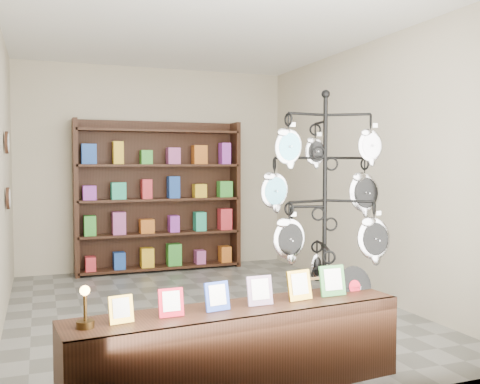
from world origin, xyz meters
name	(u,v)px	position (x,y,z in m)	size (l,w,h in m)	color
ground	(205,309)	(0.00, 0.00, 0.00)	(5.00, 5.00, 0.00)	slate
room_envelope	(204,138)	(0.00, 0.00, 1.85)	(5.00, 5.00, 5.00)	#B9AA95
display_tree	(325,201)	(0.58, -1.55, 1.26)	(1.13, 1.09, 2.18)	black
front_shelf	(239,349)	(-0.38, -2.07, 0.29)	(2.41, 0.70, 0.84)	black
back_shelving	(159,201)	(0.00, 2.30, 1.03)	(2.42, 0.36, 2.20)	black
wall_clocks	(7,170)	(-1.97, 0.80, 1.50)	(0.03, 0.24, 0.84)	black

